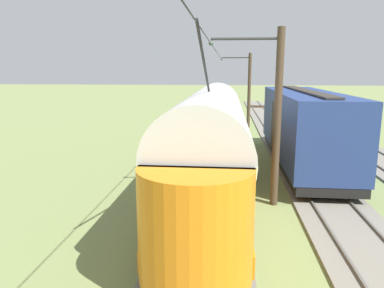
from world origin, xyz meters
name	(u,v)px	position (x,y,z in m)	size (l,w,h in m)	color
ground_plane	(297,161)	(0.00, 0.00, 0.00)	(220.00, 220.00, 0.00)	olive
track_streetcar_siding	(380,160)	(-4.60, -0.31, 0.05)	(2.80, 80.00, 0.18)	slate
track_adjacent_siding	(296,159)	(0.00, -0.31, 0.05)	(2.80, 80.00, 0.18)	slate
track_third_siding	(216,157)	(4.60, -0.31, 0.05)	(2.80, 80.00, 0.18)	slate
vintage_streetcar	(211,139)	(4.60, 5.75, 2.26)	(2.65, 17.07, 5.86)	orange
coach_adjacent	(303,126)	(0.00, 1.05, 2.16)	(2.96, 12.24, 3.85)	navy
catenary_pole_foreground	(248,89)	(2.22, -11.99, 3.40)	(2.67, 0.28, 6.50)	#423323
catenary_pole_mid_near	(275,116)	(2.22, 7.08, 3.40)	(2.67, 0.28, 6.50)	#423323
spare_tie_stack	(176,139)	(7.55, -4.49, 0.27)	(2.40, 2.40, 0.54)	#382819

